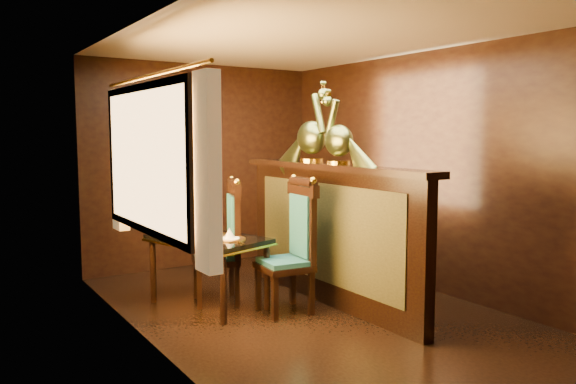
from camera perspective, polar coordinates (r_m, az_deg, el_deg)
name	(u,v)px	position (r m, az deg, el deg)	size (l,w,h in m)	color
ground	(320,317)	(5.20, 3.29, -12.54)	(5.00, 5.00, 0.00)	black
room_shell	(312,141)	(4.90, 2.47, 5.16)	(3.04, 5.04, 2.52)	black
partition	(329,231)	(5.45, 4.19, -3.96)	(0.26, 2.70, 1.36)	black
dining_table	(208,243)	(5.41, -8.18, -5.20)	(0.99, 1.29, 0.87)	black
chair_left	(296,241)	(5.22, 0.77, -5.00)	(0.50, 0.52, 1.26)	black
chair_right	(227,237)	(5.53, -6.22, -4.60)	(0.56, 0.58, 1.23)	black
peacock_left	(339,127)	(5.26, 5.20, 6.64)	(0.22, 0.60, 0.71)	#1A4E3B
peacock_right	(312,123)	(5.62, 2.41, 7.03)	(0.25, 0.66, 0.79)	#1A4E3B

